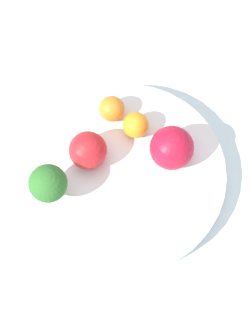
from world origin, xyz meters
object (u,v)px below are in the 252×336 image
broccoli (48,184)px  apple_red (172,148)px  orange_front (112,109)px  bowl (126,175)px  orange_back (136,125)px  apple_green (88,150)px

broccoli → apple_red: 0.16m
orange_front → broccoli: bearing=-118.6°
bowl → orange_back: bearing=82.2°
broccoli → orange_front: (0.07, 0.12, -0.02)m
bowl → orange_back: size_ratio=7.53×
broccoli → orange_front: broccoli is taller
broccoli → orange_front: 0.14m
bowl → orange_front: size_ratio=7.53×
bowl → apple_green: apple_green is taller
bowl → orange_back: (0.01, 0.06, 0.03)m
apple_green → orange_front: size_ratio=1.41×
orange_back → apple_red: bearing=-35.2°
broccoli → orange_back: (0.10, 0.10, -0.02)m
broccoli → orange_back: 0.14m
orange_back → broccoli: bearing=-135.4°
apple_red → orange_back: bearing=144.8°
orange_front → orange_back: 0.04m
broccoli → apple_red: bearing=23.5°
bowl → apple_red: apple_red is taller
apple_green → bowl: bearing=-16.1°
apple_red → apple_green: size_ratio=1.15×
orange_back → apple_green: bearing=-142.5°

